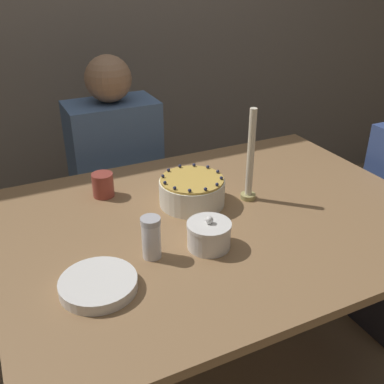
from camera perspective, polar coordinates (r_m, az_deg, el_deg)
ground_plane at (r=2.04m, az=2.74°, el=-22.07°), size 12.00×12.00×0.00m
wall_behind at (r=2.64m, az=-12.16°, el=21.52°), size 8.00×0.05×2.60m
dining_table at (r=1.59m, az=3.27°, el=-6.35°), size 1.46×1.07×0.78m
cake at (r=1.59m, az=0.00°, el=0.13°), size 0.23×0.23×0.11m
sugar_bowl at (r=1.36m, az=2.17°, el=-5.45°), size 0.14×0.14×0.11m
sugar_shaker at (r=1.31m, az=-5.19°, el=-5.76°), size 0.06×0.06×0.13m
plate_stack at (r=1.24m, az=-11.80°, el=-11.42°), size 0.21×0.21×0.03m
candle at (r=1.59m, az=7.40°, el=3.72°), size 0.06×0.06×0.34m
cup at (r=1.67m, az=-11.24°, el=0.89°), size 0.08×0.08×0.09m
person_man_blue_shirt at (r=2.21m, az=-9.32°, el=-0.73°), size 0.40×0.34×1.20m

